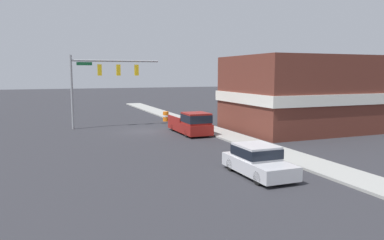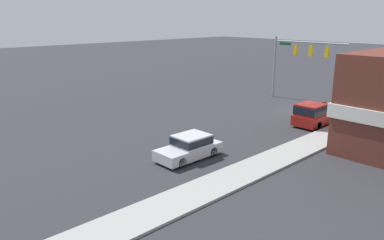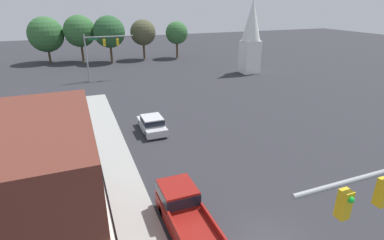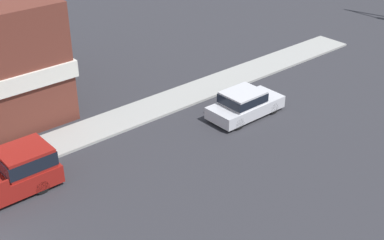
% 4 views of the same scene
% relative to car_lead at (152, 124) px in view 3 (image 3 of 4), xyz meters
% --- Properties ---
extents(far_signal_assembly, '(7.33, 0.49, 7.07)m').
position_rel_car_lead_xyz_m(far_signal_assembly, '(-1.93, 22.47, 4.31)').
color(far_signal_assembly, gray).
rests_on(far_signal_assembly, ground).
extents(car_lead, '(1.95, 4.46, 1.55)m').
position_rel_car_lead_xyz_m(car_lead, '(0.00, 0.00, 0.00)').
color(car_lead, black).
rests_on(car_lead, ground).
extents(pickup_truck_parked, '(2.03, 5.72, 1.95)m').
position_rel_car_lead_xyz_m(pickup_truck_parked, '(-1.62, -13.17, 0.15)').
color(pickup_truck_parked, black).
rests_on(pickup_truck_parked, ground).
extents(church_steeple, '(3.08, 3.08, 12.05)m').
position_rel_car_lead_xyz_m(church_steeple, '(21.95, 18.39, 5.50)').
color(church_steeple, white).
rests_on(church_steeple, ground).
extents(backdrop_tree_left_far, '(6.79, 6.79, 8.86)m').
position_rel_car_lead_xyz_m(backdrop_tree_left_far, '(-10.44, 41.27, 4.66)').
color(backdrop_tree_left_far, '#4C3823').
rests_on(backdrop_tree_left_far, ground).
extents(backdrop_tree_left_mid, '(6.16, 6.16, 9.13)m').
position_rel_car_lead_xyz_m(backdrop_tree_left_mid, '(-4.17, 39.54, 5.23)').
color(backdrop_tree_left_mid, '#4C3823').
rests_on(backdrop_tree_left_mid, ground).
extents(backdrop_tree_center, '(6.16, 6.16, 9.03)m').
position_rel_car_lead_xyz_m(backdrop_tree_center, '(1.20, 36.97, 5.14)').
color(backdrop_tree_center, '#4C3823').
rests_on(backdrop_tree_center, ground).
extents(backdrop_tree_right_mid, '(5.23, 5.23, 8.13)m').
position_rel_car_lead_xyz_m(backdrop_tree_right_mid, '(8.10, 37.75, 4.69)').
color(backdrop_tree_right_mid, '#4C3823').
rests_on(backdrop_tree_right_mid, ground).
extents(backdrop_tree_right_far, '(4.72, 4.72, 7.64)m').
position_rel_car_lead_xyz_m(backdrop_tree_right_far, '(15.18, 36.83, 4.45)').
color(backdrop_tree_right_far, '#4C3823').
rests_on(backdrop_tree_right_far, ground).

